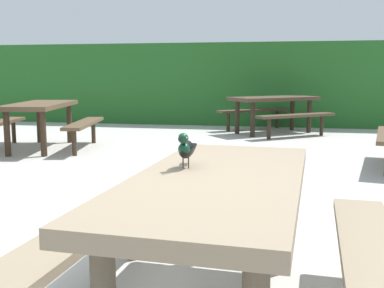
% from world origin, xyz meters
% --- Properties ---
extents(hedge_wall, '(28.00, 1.67, 1.90)m').
position_xyz_m(hedge_wall, '(0.00, 9.47, 0.95)').
color(hedge_wall, '#235B23').
rests_on(hedge_wall, ground).
extents(picnic_table_foreground, '(1.78, 1.84, 0.74)m').
position_xyz_m(picnic_table_foreground, '(0.32, -0.03, 0.56)').
color(picnic_table_foreground, '#84725B').
rests_on(picnic_table_foreground, ground).
extents(bird_grackle, '(0.07, 0.29, 0.18)m').
position_xyz_m(bird_grackle, '(0.14, 0.08, 0.84)').
color(bird_grackle, black).
rests_on(bird_grackle, picnic_table_foreground).
extents(picnic_table_mid_left, '(1.96, 1.99, 0.74)m').
position_xyz_m(picnic_table_mid_left, '(-3.24, 4.75, 0.56)').
color(picnic_table_mid_left, brown).
rests_on(picnic_table_mid_left, ground).
extents(picnic_table_mid_right, '(2.39, 2.38, 0.74)m').
position_xyz_m(picnic_table_mid_right, '(0.37, 7.51, 0.56)').
color(picnic_table_mid_right, '#473828').
rests_on(picnic_table_mid_right, ground).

